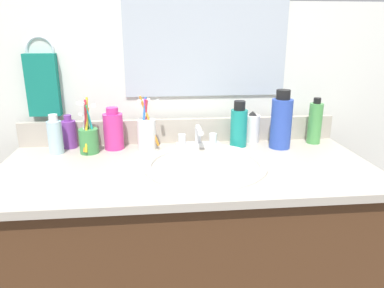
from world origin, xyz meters
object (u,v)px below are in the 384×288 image
Objects in this scene: faucet at (198,140)px; bottle_shampoo_blue at (281,122)px; bottle_mouthwash_teal at (239,126)px; cup_green at (89,138)px; bottle_toner_green at (315,123)px; bottle_lotion_white at (252,128)px; bottle_soap_pink at (113,130)px; bottle_gel_clear at (55,136)px; hand_towel at (43,85)px; bottle_cream_purple at (69,133)px; cup_white_ceramic at (147,133)px.

faucet is 0.76× the size of bottle_shampoo_blue.
bottle_mouthwash_teal is 0.87× the size of cup_green.
faucet is 0.38m from cup_green.
cup_green reaches higher than bottle_toner_green.
bottle_toner_green reaches higher than bottle_lotion_white.
bottle_gel_clear is (-0.19, -0.03, -0.01)m from bottle_soap_pink.
bottle_soap_pink is (0.25, -0.08, -0.15)m from hand_towel.
cup_green is at bearing 179.32° from bottle_shampoo_blue.
bottle_mouthwash_teal reaches higher than bottle_gel_clear.
bottle_mouthwash_teal is 0.97× the size of bottle_toner_green.
faucet is (0.55, -0.09, -0.19)m from hand_towel.
bottle_shampoo_blue is (0.60, -0.05, 0.03)m from bottle_soap_pink.
bottle_gel_clear is 0.71× the size of cup_green.
faucet is 0.30m from bottle_shampoo_blue.
bottle_shampoo_blue reaches higher than cup_green.
bottle_gel_clear is at bearing -175.27° from bottle_lotion_white.
hand_towel is 1.28× the size of bottle_toner_green.
bottle_gel_clear is at bearing 175.51° from cup_green.
faucet is 1.33× the size of bottle_lotion_white.
bottle_shampoo_blue is 1.22× the size of bottle_toner_green.
bottle_gel_clear reaches higher than faucet.
bottle_mouthwash_teal is (-0.14, 0.04, -0.02)m from bottle_shampoo_blue.
bottle_cream_purple is at bearing 176.21° from bottle_mouthwash_teal.
bottle_toner_green is at bearing -2.17° from bottle_cream_purple.
bottle_mouthwash_teal is at bearing -3.79° from bottle_cream_purple.
hand_towel reaches higher than bottle_toner_green.
hand_towel is at bearing 176.19° from bottle_lotion_white.
bottle_cream_purple is 0.70× the size of bottle_toner_green.
bottle_mouthwash_teal is at bearing 1.09° from cup_white_ceramic.
bottle_cream_purple is 0.28m from cup_white_ceramic.
bottle_toner_green is 0.82m from cup_green.
bottle_mouthwash_teal is (0.15, 0.00, 0.05)m from faucet.
faucet is at bearing 1.63° from cup_white_ceramic.
faucet is 0.21m from bottle_lotion_white.
bottle_lotion_white is at bearing 138.42° from bottle_shampoo_blue.
bottle_lotion_white is 0.40m from cup_white_ceramic.
bottle_toner_green is (0.74, -0.01, 0.01)m from bottle_soap_pink.
cup_white_ceramic is at bearing -178.83° from bottle_toner_green.
bottle_cream_purple is 0.80× the size of bottle_soap_pink.
hand_towel is 0.19m from bottle_cream_purple.
cup_green is at bearing -35.35° from hand_towel.
faucet is 0.47m from bottle_cream_purple.
bottle_cream_purple is 0.07m from bottle_gel_clear.
bottle_toner_green is at bearing 1.26° from bottle_mouthwash_teal.
cup_green reaches higher than bottle_soap_pink.
bottle_soap_pink reaches higher than bottle_cream_purple.
cup_white_ceramic is at bearing -178.37° from faucet.
bottle_gel_clear is (0.05, -0.11, -0.16)m from hand_towel.
bottle_lotion_white is 0.07m from bottle_mouthwash_teal.
cup_green reaches higher than bottle_gel_clear.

